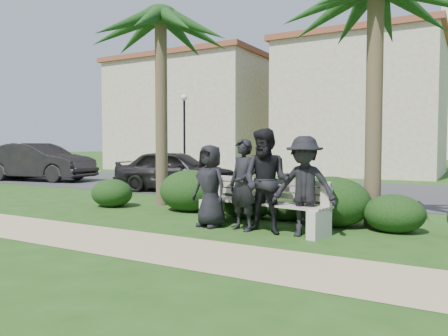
{
  "coord_description": "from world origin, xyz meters",
  "views": [
    {
      "loc": [
        4.35,
        -7.13,
        1.59
      ],
      "look_at": [
        -0.29,
        1.0,
        1.1
      ],
      "focal_mm": 35.0,
      "sensor_mm": 36.0,
      "label": 1
    }
  ],
  "objects_px": {
    "man_d": "(304,186)",
    "palm_left": "(161,19)",
    "car_a": "(175,171)",
    "man_c": "(266,181)",
    "park_bench": "(262,207)",
    "car_b": "(39,162)",
    "man_a": "(210,186)",
    "man_b": "(243,185)",
    "street_lamp": "(184,120)"
  },
  "relations": [
    {
      "from": "street_lamp",
      "to": "park_bench",
      "type": "bearing_deg",
      "value": -49.59
    },
    {
      "from": "park_bench",
      "to": "man_d",
      "type": "distance_m",
      "value": 1.09
    },
    {
      "from": "palm_left",
      "to": "car_b",
      "type": "height_order",
      "value": "palm_left"
    },
    {
      "from": "park_bench",
      "to": "man_c",
      "type": "bearing_deg",
      "value": -44.84
    },
    {
      "from": "park_bench",
      "to": "palm_left",
      "type": "relative_size",
      "value": 0.47
    },
    {
      "from": "car_b",
      "to": "street_lamp",
      "type": "bearing_deg",
      "value": -39.68
    },
    {
      "from": "man_a",
      "to": "palm_left",
      "type": "relative_size",
      "value": 0.27
    },
    {
      "from": "man_c",
      "to": "man_a",
      "type": "bearing_deg",
      "value": 179.73
    },
    {
      "from": "man_a",
      "to": "man_b",
      "type": "xyz_separation_m",
      "value": [
        0.72,
        0.0,
        0.06
      ]
    },
    {
      "from": "park_bench",
      "to": "car_a",
      "type": "height_order",
      "value": "car_a"
    },
    {
      "from": "car_b",
      "to": "palm_left",
      "type": "bearing_deg",
      "value": -120.88
    },
    {
      "from": "man_b",
      "to": "man_c",
      "type": "xyz_separation_m",
      "value": [
        0.49,
        -0.05,
        0.09
      ]
    },
    {
      "from": "street_lamp",
      "to": "park_bench",
      "type": "height_order",
      "value": "street_lamp"
    },
    {
      "from": "man_b",
      "to": "man_c",
      "type": "relative_size",
      "value": 0.9
    },
    {
      "from": "man_c",
      "to": "car_b",
      "type": "height_order",
      "value": "man_c"
    },
    {
      "from": "man_d",
      "to": "park_bench",
      "type": "bearing_deg",
      "value": 158.51
    },
    {
      "from": "man_b",
      "to": "park_bench",
      "type": "bearing_deg",
      "value": 71.45
    },
    {
      "from": "street_lamp",
      "to": "car_a",
      "type": "xyz_separation_m",
      "value": [
        4.42,
        -6.88,
        -2.23
      ]
    },
    {
      "from": "man_d",
      "to": "car_b",
      "type": "height_order",
      "value": "man_d"
    },
    {
      "from": "street_lamp",
      "to": "palm_left",
      "type": "bearing_deg",
      "value": -58.05
    },
    {
      "from": "man_a",
      "to": "man_c",
      "type": "xyz_separation_m",
      "value": [
        1.21,
        -0.05,
        0.15
      ]
    },
    {
      "from": "man_b",
      "to": "man_a",
      "type": "bearing_deg",
      "value": -163.61
    },
    {
      "from": "palm_left",
      "to": "car_a",
      "type": "xyz_separation_m",
      "value": [
        -1.76,
        3.03,
        -4.18
      ]
    },
    {
      "from": "man_d",
      "to": "palm_left",
      "type": "xyz_separation_m",
      "value": [
        -4.64,
        1.99,
        4.02
      ]
    },
    {
      "from": "man_b",
      "to": "man_d",
      "type": "height_order",
      "value": "man_d"
    },
    {
      "from": "street_lamp",
      "to": "man_d",
      "type": "height_order",
      "value": "street_lamp"
    },
    {
      "from": "park_bench",
      "to": "man_b",
      "type": "relative_size",
      "value": 1.61
    },
    {
      "from": "street_lamp",
      "to": "park_bench",
      "type": "distance_m",
      "value": 15.45
    },
    {
      "from": "palm_left",
      "to": "car_a",
      "type": "height_order",
      "value": "palm_left"
    },
    {
      "from": "man_b",
      "to": "car_b",
      "type": "relative_size",
      "value": 0.34
    },
    {
      "from": "man_a",
      "to": "car_a",
      "type": "height_order",
      "value": "man_a"
    },
    {
      "from": "man_a",
      "to": "car_a",
      "type": "relative_size",
      "value": 0.38
    },
    {
      "from": "street_lamp",
      "to": "man_c",
      "type": "relative_size",
      "value": 2.27
    },
    {
      "from": "street_lamp",
      "to": "man_d",
      "type": "relative_size",
      "value": 2.45
    },
    {
      "from": "man_d",
      "to": "car_a",
      "type": "height_order",
      "value": "man_d"
    },
    {
      "from": "man_a",
      "to": "palm_left",
      "type": "height_order",
      "value": "palm_left"
    },
    {
      "from": "street_lamp",
      "to": "car_b",
      "type": "relative_size",
      "value": 0.84
    },
    {
      "from": "man_c",
      "to": "park_bench",
      "type": "bearing_deg",
      "value": 126.83
    },
    {
      "from": "car_b",
      "to": "man_d",
      "type": "bearing_deg",
      "value": -121.75
    },
    {
      "from": "man_b",
      "to": "car_a",
      "type": "distance_m",
      "value": 7.28
    },
    {
      "from": "park_bench",
      "to": "man_c",
      "type": "xyz_separation_m",
      "value": [
        0.27,
        -0.38,
        0.53
      ]
    },
    {
      "from": "park_bench",
      "to": "car_a",
      "type": "distance_m",
      "value": 7.23
    },
    {
      "from": "man_a",
      "to": "car_b",
      "type": "distance_m",
      "value": 13.68
    },
    {
      "from": "park_bench",
      "to": "car_b",
      "type": "relative_size",
      "value": 0.54
    },
    {
      "from": "man_c",
      "to": "car_a",
      "type": "bearing_deg",
      "value": 140.42
    },
    {
      "from": "park_bench",
      "to": "man_d",
      "type": "relative_size",
      "value": 1.57
    },
    {
      "from": "man_d",
      "to": "car_a",
      "type": "xyz_separation_m",
      "value": [
        -6.41,
        5.01,
        -0.16
      ]
    },
    {
      "from": "man_c",
      "to": "palm_left",
      "type": "bearing_deg",
      "value": 154.45
    },
    {
      "from": "man_a",
      "to": "man_d",
      "type": "relative_size",
      "value": 0.91
    },
    {
      "from": "man_b",
      "to": "car_a",
      "type": "height_order",
      "value": "man_b"
    }
  ]
}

